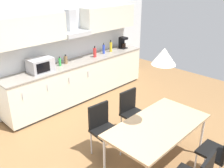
# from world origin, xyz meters

# --- Properties ---
(ground_plane) EXTENTS (8.53, 7.35, 0.02)m
(ground_plane) POSITION_xyz_m (0.00, 0.00, -0.01)
(ground_plane) COLOR brown
(wall_back) EXTENTS (6.83, 0.10, 2.60)m
(wall_back) POSITION_xyz_m (0.00, 2.50, 1.30)
(wall_back) COLOR silver
(wall_back) RESTS_ON ground_plane
(kitchen_counter) EXTENTS (3.71, 0.61, 0.93)m
(kitchen_counter) POSITION_xyz_m (0.82, 2.16, 0.47)
(kitchen_counter) COLOR #333333
(kitchen_counter) RESTS_ON ground_plane
(backsplash_tile) EXTENTS (3.69, 0.02, 0.51)m
(backsplash_tile) POSITION_xyz_m (0.82, 2.44, 1.19)
(backsplash_tile) COLOR silver
(backsplash_tile) RESTS_ON kitchen_counter
(upper_wall_cabinets) EXTENTS (3.69, 0.40, 0.56)m
(upper_wall_cabinets) POSITION_xyz_m (0.82, 2.28, 1.77)
(upper_wall_cabinets) COLOR silver
(microwave) EXTENTS (0.48, 0.35, 0.28)m
(microwave) POSITION_xyz_m (-0.16, 2.16, 1.07)
(microwave) COLOR #ADADB2
(microwave) RESTS_ON kitchen_counter
(coffee_maker) EXTENTS (0.18, 0.19, 0.30)m
(coffee_maker) POSITION_xyz_m (2.32, 2.18, 1.08)
(coffee_maker) COLOR black
(coffee_maker) RESTS_ON kitchen_counter
(bottle_brown) EXTENTS (0.08, 0.08, 0.21)m
(bottle_brown) POSITION_xyz_m (0.49, 2.21, 1.02)
(bottle_brown) COLOR brown
(bottle_brown) RESTS_ON kitchen_counter
(bottle_yellow) EXTENTS (0.07, 0.07, 0.30)m
(bottle_yellow) POSITION_xyz_m (1.86, 2.18, 1.06)
(bottle_yellow) COLOR yellow
(bottle_yellow) RESTS_ON kitchen_counter
(bottle_blue) EXTENTS (0.06, 0.06, 0.27)m
(bottle_blue) POSITION_xyz_m (1.62, 2.18, 1.05)
(bottle_blue) COLOR blue
(bottle_blue) RESTS_ON kitchen_counter
(bottle_red) EXTENTS (0.08, 0.08, 0.27)m
(bottle_red) POSITION_xyz_m (1.26, 2.12, 1.05)
(bottle_red) COLOR red
(bottle_red) RESTS_ON kitchen_counter
(bottle_green) EXTENTS (0.06, 0.06, 0.21)m
(bottle_green) POSITION_xyz_m (0.31, 2.19, 1.02)
(bottle_green) COLOR green
(bottle_green) RESTS_ON kitchen_counter
(dining_table) EXTENTS (1.60, 0.85, 0.74)m
(dining_table) POSITION_xyz_m (0.12, -0.51, 0.70)
(dining_table) COLOR tan
(dining_table) RESTS_ON ground_plane
(chair_far_left) EXTENTS (0.43, 0.43, 0.87)m
(chair_far_left) POSITION_xyz_m (-0.23, 0.29, 0.53)
(chair_far_left) COLOR black
(chair_far_left) RESTS_ON ground_plane
(chair_near_right) EXTENTS (0.41, 0.41, 0.87)m
(chair_near_right) POSITION_xyz_m (0.48, -1.32, 0.53)
(chair_near_right) COLOR black
(chair_near_right) RESTS_ON ground_plane
(chair_far_right) EXTENTS (0.42, 0.42, 0.87)m
(chair_far_right) POSITION_xyz_m (0.49, 0.29, 0.53)
(chair_far_right) COLOR black
(chair_far_right) RESTS_ON ground_plane
(pendant_lamp) EXTENTS (0.32, 0.32, 0.22)m
(pendant_lamp) POSITION_xyz_m (0.12, -0.51, 1.77)
(pendant_lamp) COLOR silver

